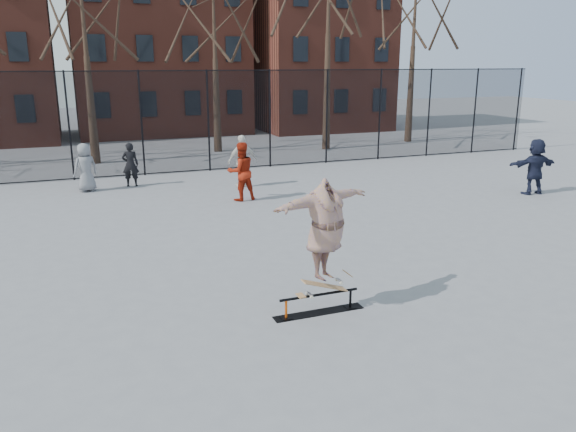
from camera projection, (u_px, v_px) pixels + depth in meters
name	position (u px, v px, depth m)	size (l,w,h in m)	color
ground	(308.00, 293.00, 10.75)	(100.00, 100.00, 0.00)	slate
skate_rail	(319.00, 305.00, 9.86)	(1.67, 0.26, 0.37)	black
skateboard	(324.00, 290.00, 9.82)	(0.91, 0.22, 0.11)	brown
skater	(325.00, 239.00, 9.57)	(2.18, 0.59, 1.77)	#673D99
bystander_grey	(85.00, 167.00, 19.00)	(0.81, 0.53, 1.65)	slate
bystander_black	(130.00, 165.00, 19.80)	(0.57, 0.37, 1.56)	black
bystander_red	(241.00, 172.00, 17.74)	(0.90, 0.70, 1.86)	#9B200D
bystander_white	(243.00, 161.00, 19.69)	(1.07, 0.45, 1.83)	silver
bystander_navy	(535.00, 167.00, 18.59)	(1.72, 0.55, 1.86)	#1A1E35
fence	(178.00, 121.00, 21.90)	(34.03, 0.07, 4.00)	black
rowhouses	(146.00, 30.00, 32.79)	(29.00, 7.00, 13.00)	brown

